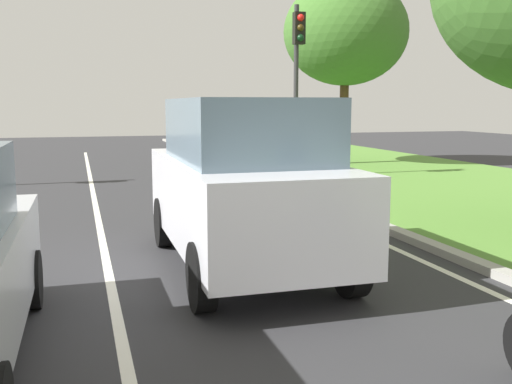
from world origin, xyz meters
TOP-DOWN VIEW (x-y plane):
  - ground_plane at (0.00, 14.00)m, footprint 60.00×60.00m
  - lane_line_center at (-0.70, 14.00)m, footprint 0.12×32.00m
  - lane_line_right_edge at (3.60, 14.00)m, footprint 0.12×32.00m
  - grass_verge_right at (8.50, 14.00)m, footprint 9.00×48.00m
  - curb_right at (4.10, 14.00)m, footprint 0.24×48.00m
  - car_suv_ahead at (1.08, 9.24)m, footprint 2.00×4.52m
  - traffic_light_near_right at (5.20, 18.07)m, footprint 0.32×0.50m
  - tree_roadside_far at (8.32, 21.46)m, footprint 4.44×4.44m

SIDE VIEW (x-z plane):
  - ground_plane at x=0.00m, z-range 0.00..0.00m
  - lane_line_center at x=-0.70m, z-range 0.00..0.01m
  - lane_line_right_edge at x=3.60m, z-range 0.00..0.01m
  - grass_verge_right at x=8.50m, z-range 0.00..0.06m
  - curb_right at x=4.10m, z-range 0.00..0.12m
  - car_suv_ahead at x=1.08m, z-range 0.03..2.31m
  - traffic_light_near_right at x=5.20m, z-range 0.89..5.95m
  - tree_roadside_far at x=8.32m, z-range 1.42..8.07m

